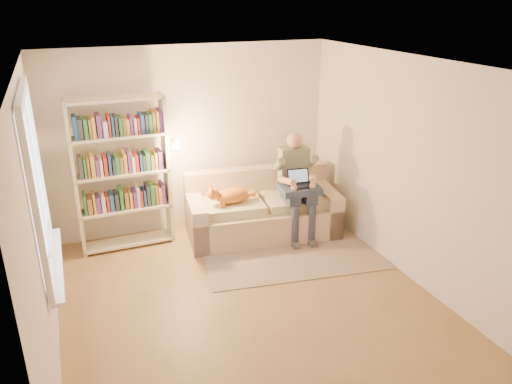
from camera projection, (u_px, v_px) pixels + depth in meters
name	position (u px, v px, depth m)	size (l,w,h in m)	color
floor	(250.00, 303.00, 5.57)	(4.50, 4.50, 0.00)	olive
ceiling	(249.00, 65.00, 4.61)	(4.00, 4.50, 0.02)	white
wall_left	(38.00, 227.00, 4.40)	(0.02, 4.50, 2.60)	silver
wall_right	(410.00, 171.00, 5.78)	(0.02, 4.50, 2.60)	silver
wall_back	(192.00, 139.00, 7.03)	(4.00, 0.02, 2.60)	silver
wall_front	(377.00, 319.00, 3.15)	(4.00, 0.02, 2.60)	silver
window	(43.00, 210.00, 4.57)	(0.12, 1.52, 1.69)	white
sofa	(262.00, 212.00, 7.09)	(2.20, 1.21, 0.89)	#C6AB8C
person	(296.00, 180.00, 6.86)	(0.47, 0.68, 1.47)	gray
cat	(228.00, 196.00, 6.72)	(0.71, 0.30, 0.26)	orange
blanket	(299.00, 188.00, 6.77)	(0.53, 0.43, 0.09)	#2B384C
laptop	(299.00, 181.00, 6.74)	(0.33, 0.30, 0.25)	black
bookshelf	(122.00, 167.00, 6.44)	(1.35, 0.37, 2.05)	beige
rug	(292.00, 253.00, 6.63)	(2.34, 1.38, 0.01)	gray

